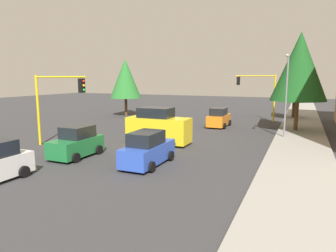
# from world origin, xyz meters

# --- Properties ---
(ground_plane) EXTENTS (120.00, 120.00, 0.00)m
(ground_plane) POSITION_xyz_m (0.00, 0.00, 0.00)
(ground_plane) COLOR #353538
(sidewalk_kerb) EXTENTS (80.00, 4.00, 0.15)m
(sidewalk_kerb) POSITION_xyz_m (-5.00, 10.50, 0.07)
(sidewalk_kerb) COLOR gray
(sidewalk_kerb) RESTS_ON ground
(lane_arrow_near) EXTENTS (2.40, 1.10, 1.10)m
(lane_arrow_near) POSITION_xyz_m (11.51, -3.00, 0.01)
(lane_arrow_near) COLOR silver
(lane_arrow_near) RESTS_ON ground
(traffic_signal_near_right) EXTENTS (0.36, 4.59, 5.21)m
(traffic_signal_near_right) POSITION_xyz_m (6.00, -5.62, 3.71)
(traffic_signal_near_right) COLOR yellow
(traffic_signal_near_right) RESTS_ON ground
(traffic_signal_far_left) EXTENTS (0.36, 4.59, 5.37)m
(traffic_signal_far_left) POSITION_xyz_m (-14.00, 5.65, 3.82)
(traffic_signal_far_left) COLOR yellow
(traffic_signal_far_left) RESTS_ON ground
(street_lamp_curbside) EXTENTS (2.15, 0.28, 7.00)m
(street_lamp_curbside) POSITION_xyz_m (-3.61, 9.20, 4.35)
(street_lamp_curbside) COLOR slate
(street_lamp_curbside) RESTS_ON ground
(tree_roadside_far) EXTENTS (3.66, 3.66, 6.66)m
(tree_roadside_far) POSITION_xyz_m (-18.00, 9.50, 4.35)
(tree_roadside_far) COLOR brown
(tree_roadside_far) RESTS_ON ground
(tree_opposite_side) EXTENTS (4.09, 4.09, 7.47)m
(tree_opposite_side) POSITION_xyz_m (-12.00, -11.00, 4.90)
(tree_opposite_side) COLOR brown
(tree_opposite_side) RESTS_ON ground
(tree_roadside_mid) EXTENTS (4.98, 4.98, 9.14)m
(tree_roadside_mid) POSITION_xyz_m (-8.00, 10.00, 6.02)
(tree_roadside_mid) COLOR brown
(tree_roadside_mid) RESTS_ON ground
(delivery_van_yellow) EXTENTS (2.22, 4.80, 2.77)m
(delivery_van_yellow) POSITION_xyz_m (2.00, 0.48, 1.28)
(delivery_van_yellow) COLOR yellow
(delivery_van_yellow) RESTS_ON ground
(car_green) EXTENTS (3.64, 2.04, 1.98)m
(car_green) POSITION_xyz_m (7.67, -2.59, 0.90)
(car_green) COLOR #1E7238
(car_green) RESTS_ON ground
(car_red) EXTENTS (3.84, 2.10, 1.98)m
(car_red) POSITION_xyz_m (-3.32, -2.72, 0.90)
(car_red) COLOR red
(car_red) RESTS_ON ground
(car_orange) EXTENTS (3.83, 1.97, 1.98)m
(car_orange) POSITION_xyz_m (-7.88, 2.66, 0.90)
(car_orange) COLOR orange
(car_orange) RESTS_ON ground
(car_blue) EXTENTS (4.14, 1.97, 1.98)m
(car_blue) POSITION_xyz_m (7.47, 2.42, 0.90)
(car_blue) COLOR blue
(car_blue) RESTS_ON ground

